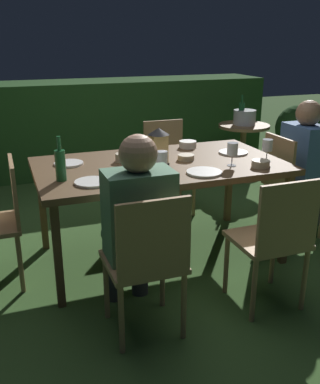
{
  "coord_description": "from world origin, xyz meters",
  "views": [
    {
      "loc": [
        -1.08,
        -2.93,
        1.63
      ],
      "look_at": [
        0.0,
        0.0,
        0.53
      ],
      "focal_mm": 41.26,
      "sensor_mm": 36.0,
      "label": 1
    }
  ],
  "objects_px": {
    "side_table": "(243,142)",
    "potted_plant_corner": "(298,132)",
    "person_in_blue": "(310,161)",
    "bowl_bread": "(186,157)",
    "wine_glass_d": "(232,150)",
    "plate_a": "(69,163)",
    "wine_glass_c": "(148,166)",
    "lantern_centerpiece": "(159,144)",
    "plate_d": "(92,182)",
    "bowl_olives": "(123,157)",
    "person_in_green": "(136,220)",
    "ice_bucket": "(244,116)",
    "plate_b": "(233,152)",
    "bowl_salad": "(261,163)",
    "potted_plant_by_hedge": "(295,133)",
    "chair_side_left_a": "(147,259)",
    "wine_glass_b": "(267,146)",
    "chair_head_far": "(288,181)",
    "chair_side_right_b": "(167,162)",
    "green_bottle_on_table": "(60,164)",
    "chair_side_left_b": "(274,237)",
    "plate_c": "(204,172)",
    "dining_table": "(160,170)",
    "wine_glass_a": "(162,159)"
  },
  "relations": [
    {
      "from": "person_in_green",
      "to": "ice_bucket",
      "type": "bearing_deg",
      "value": 48.06
    },
    {
      "from": "plate_b",
      "to": "plate_d",
      "type": "height_order",
      "value": "same"
    },
    {
      "from": "lantern_centerpiece",
      "to": "potted_plant_by_hedge",
      "type": "distance_m",
      "value": 3.25
    },
    {
      "from": "wine_glass_a",
      "to": "potted_plant_corner",
      "type": "xyz_separation_m",
      "value": [
        2.66,
        2.07,
        -0.41
      ]
    },
    {
      "from": "chair_side_left_b",
      "to": "person_in_green",
      "type": "height_order",
      "value": "person_in_green"
    },
    {
      "from": "plate_d",
      "to": "bowl_bread",
      "type": "relative_size",
      "value": 1.8
    },
    {
      "from": "wine_glass_b",
      "to": "bowl_salad",
      "type": "distance_m",
      "value": 0.18
    },
    {
      "from": "person_in_green",
      "to": "side_table",
      "type": "distance_m",
      "value": 3.04
    },
    {
      "from": "wine_glass_b",
      "to": "bowl_salad",
      "type": "height_order",
      "value": "wine_glass_b"
    },
    {
      "from": "wine_glass_c",
      "to": "plate_c",
      "type": "distance_m",
      "value": 0.45
    },
    {
      "from": "chair_head_far",
      "to": "person_in_blue",
      "type": "distance_m",
      "value": 0.25
    },
    {
      "from": "chair_side_right_b",
      "to": "side_table",
      "type": "distance_m",
      "value": 1.39
    },
    {
      "from": "plate_d",
      "to": "wine_glass_b",
      "type": "bearing_deg",
      "value": 2.35
    },
    {
      "from": "plate_b",
      "to": "chair_side_left_a",
      "type": "bearing_deg",
      "value": -137.41
    },
    {
      "from": "plate_d",
      "to": "bowl_olives",
      "type": "bearing_deg",
      "value": 52.93
    },
    {
      "from": "ice_bucket",
      "to": "plate_b",
      "type": "bearing_deg",
      "value": -123.32
    },
    {
      "from": "side_table",
      "to": "bowl_salad",
      "type": "bearing_deg",
      "value": -117.55
    },
    {
      "from": "bowl_bread",
      "to": "ice_bucket",
      "type": "height_order",
      "value": "ice_bucket"
    },
    {
      "from": "bowl_salad",
      "to": "wine_glass_d",
      "type": "bearing_deg",
      "value": 150.26
    },
    {
      "from": "wine_glass_d",
      "to": "plate_a",
      "type": "height_order",
      "value": "wine_glass_d"
    },
    {
      "from": "side_table",
      "to": "potted_plant_corner",
      "type": "height_order",
      "value": "potted_plant_corner"
    },
    {
      "from": "lantern_centerpiece",
      "to": "potted_plant_corner",
      "type": "bearing_deg",
      "value": 34.63
    },
    {
      "from": "plate_b",
      "to": "potted_plant_corner",
      "type": "relative_size",
      "value": 0.29
    },
    {
      "from": "wine_glass_b",
      "to": "plate_b",
      "type": "relative_size",
      "value": 0.73
    },
    {
      "from": "lantern_centerpiece",
      "to": "chair_head_far",
      "type": "bearing_deg",
      "value": 0.62
    },
    {
      "from": "bowl_salad",
      "to": "side_table",
      "type": "height_order",
      "value": "bowl_salad"
    },
    {
      "from": "side_table",
      "to": "dining_table",
      "type": "bearing_deg",
      "value": -136.27
    },
    {
      "from": "wine_glass_b",
      "to": "potted_plant_corner",
      "type": "bearing_deg",
      "value": 47.94
    },
    {
      "from": "plate_c",
      "to": "wine_glass_a",
      "type": "bearing_deg",
      "value": 171.72
    },
    {
      "from": "plate_d",
      "to": "bowl_olives",
      "type": "relative_size",
      "value": 1.89
    },
    {
      "from": "lantern_centerpiece",
      "to": "plate_d",
      "type": "distance_m",
      "value": 0.63
    },
    {
      "from": "chair_side_left_b",
      "to": "wine_glass_b",
      "type": "distance_m",
      "value": 0.84
    },
    {
      "from": "ice_bucket",
      "to": "chair_head_far",
      "type": "bearing_deg",
      "value": -106.94
    },
    {
      "from": "ice_bucket",
      "to": "potted_plant_by_hedge",
      "type": "relative_size",
      "value": 0.47
    },
    {
      "from": "wine_glass_c",
      "to": "lantern_centerpiece",
      "type": "bearing_deg",
      "value": 61.91
    },
    {
      "from": "potted_plant_by_hedge",
      "to": "potted_plant_corner",
      "type": "distance_m",
      "value": 0.11
    },
    {
      "from": "potted_plant_corner",
      "to": "person_in_green",
      "type": "bearing_deg",
      "value": -140.23
    },
    {
      "from": "chair_head_far",
      "to": "bowl_salad",
      "type": "height_order",
      "value": "chair_head_far"
    },
    {
      "from": "chair_side_left_b",
      "to": "person_in_green",
      "type": "bearing_deg",
      "value": 166.44
    },
    {
      "from": "side_table",
      "to": "potted_plant_corner",
      "type": "xyz_separation_m",
      "value": [
        0.94,
        0.21,
        0.02
      ]
    },
    {
      "from": "wine_glass_b",
      "to": "plate_c",
      "type": "relative_size",
      "value": 0.7
    },
    {
      "from": "wine_glass_c",
      "to": "potted_plant_by_hedge",
      "type": "distance_m",
      "value": 3.67
    },
    {
      "from": "person_in_green",
      "to": "plate_d",
      "type": "bearing_deg",
      "value": 111.38
    },
    {
      "from": "person_in_blue",
      "to": "bowl_bread",
      "type": "relative_size",
      "value": 9.24
    },
    {
      "from": "bowl_olives",
      "to": "ice_bucket",
      "type": "relative_size",
      "value": 0.34
    },
    {
      "from": "bowl_bread",
      "to": "potted_plant_by_hedge",
      "type": "distance_m",
      "value": 3.04
    },
    {
      "from": "person_in_blue",
      "to": "green_bottle_on_table",
      "type": "xyz_separation_m",
      "value": [
        -2.08,
        -0.17,
        0.22
      ]
    },
    {
      "from": "lantern_centerpiece",
      "to": "plate_a",
      "type": "relative_size",
      "value": 1.26
    },
    {
      "from": "dining_table",
      "to": "wine_glass_a",
      "type": "height_order",
      "value": "wine_glass_a"
    },
    {
      "from": "bowl_bread",
      "to": "chair_head_far",
      "type": "bearing_deg",
      "value": -0.83
    }
  ]
}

